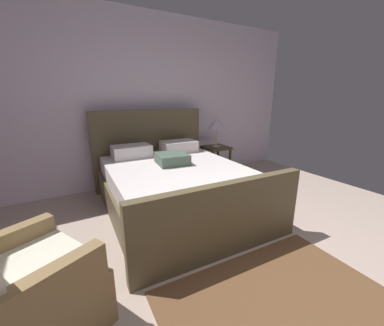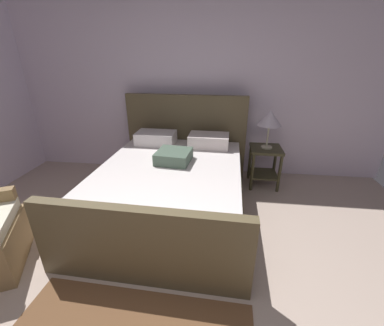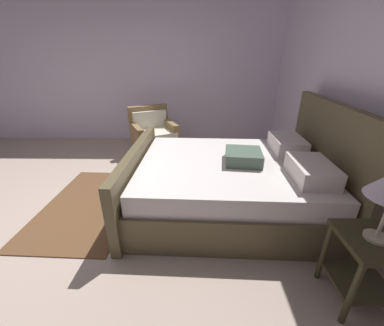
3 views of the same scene
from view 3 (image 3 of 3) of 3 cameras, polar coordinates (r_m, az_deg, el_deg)
ground_plane at (r=3.31m, az=-27.35°, el=-10.94°), size 5.69×6.44×0.02m
wall_back at (r=2.94m, az=38.47°, el=12.64°), size 5.81×0.12×2.82m
wall_side_left at (r=5.48m, az=-16.33°, el=19.98°), size 0.12×6.56×2.82m
bed at (r=2.94m, az=9.69°, el=-4.37°), size 1.93×2.36×1.29m
nightstand_right at (r=2.26m, az=36.22°, el=-18.06°), size 0.44×0.44×0.60m
armchair at (r=4.47m, az=-9.11°, el=5.79°), size 0.97×0.97×0.90m
area_rug at (r=3.37m, az=-23.10°, el=-9.01°), size 1.79×1.14×0.01m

